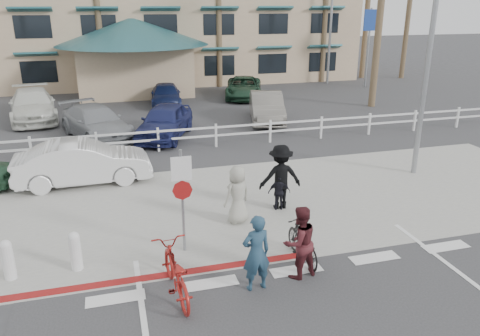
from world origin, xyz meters
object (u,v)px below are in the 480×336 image
object	(u,v)px
sign_post	(182,196)
bike_red	(175,272)
bike_black	(302,242)
car_white_sedan	(83,163)

from	to	relation	value
sign_post	bike_red	xyz separation A→B (m)	(-0.47, -1.79, -0.91)
bike_red	bike_black	xyz separation A→B (m)	(3.06, 0.59, -0.06)
bike_black	car_white_sedan	bearing A→B (deg)	-54.89
sign_post	bike_red	size ratio (longest dim) A/B	1.40
bike_red	bike_black	bearing A→B (deg)	-174.09
bike_red	sign_post	bearing A→B (deg)	-109.65
bike_red	car_white_sedan	distance (m)	7.49
bike_black	car_white_sedan	world-z (taller)	car_white_sedan
sign_post	car_white_sedan	size ratio (longest dim) A/B	0.66
sign_post	bike_red	distance (m)	2.07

